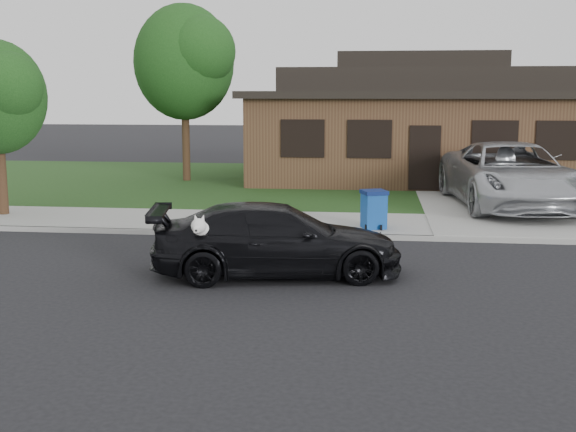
# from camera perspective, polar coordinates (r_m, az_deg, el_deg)

# --- Properties ---
(ground) EXTENTS (120.00, 120.00, 0.00)m
(ground) POSITION_cam_1_polar(r_m,az_deg,el_deg) (13.50, -3.47, -4.61)
(ground) COLOR black
(ground) RESTS_ON ground
(sidewalk) EXTENTS (60.00, 3.00, 0.12)m
(sidewalk) POSITION_cam_1_polar(r_m,az_deg,el_deg) (18.32, -0.70, -0.57)
(sidewalk) COLOR gray
(sidewalk) RESTS_ON ground
(curb) EXTENTS (60.00, 0.12, 0.12)m
(curb) POSITION_cam_1_polar(r_m,az_deg,el_deg) (16.86, -1.36, -1.48)
(curb) COLOR gray
(curb) RESTS_ON ground
(lawn) EXTENTS (60.00, 13.00, 0.13)m
(lawn) POSITION_cam_1_polar(r_m,az_deg,el_deg) (26.18, 1.59, 2.57)
(lawn) COLOR #193814
(lawn) RESTS_ON ground
(driveway) EXTENTS (4.50, 13.00, 0.14)m
(driveway) POSITION_cam_1_polar(r_m,az_deg,el_deg) (23.39, 15.70, 1.35)
(driveway) COLOR gray
(driveway) RESTS_ON ground
(sedan) EXTENTS (4.83, 2.62, 1.33)m
(sedan) POSITION_cam_1_polar(r_m,az_deg,el_deg) (13.26, -0.94, -1.90)
(sedan) COLOR black
(sedan) RESTS_ON ground
(minivan) EXTENTS (3.60, 6.76, 1.81)m
(minivan) POSITION_cam_1_polar(r_m,az_deg,el_deg) (21.28, 17.15, 3.12)
(minivan) COLOR #AFB2B7
(minivan) RESTS_ON driveway
(recycling_bin) EXTENTS (0.71, 0.71, 0.92)m
(recycling_bin) POSITION_cam_1_polar(r_m,az_deg,el_deg) (17.38, 6.80, 0.55)
(recycling_bin) COLOR #0D4094
(recycling_bin) RESTS_ON sidewalk
(house) EXTENTS (12.60, 8.60, 4.65)m
(house) POSITION_cam_1_polar(r_m,az_deg,el_deg) (27.94, 10.25, 7.13)
(house) COLOR #422B1C
(house) RESTS_ON ground
(tree_0) EXTENTS (3.78, 3.60, 6.34)m
(tree_0) POSITION_cam_1_polar(r_m,az_deg,el_deg) (26.62, -7.94, 12.12)
(tree_0) COLOR #332114
(tree_0) RESTS_ON ground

